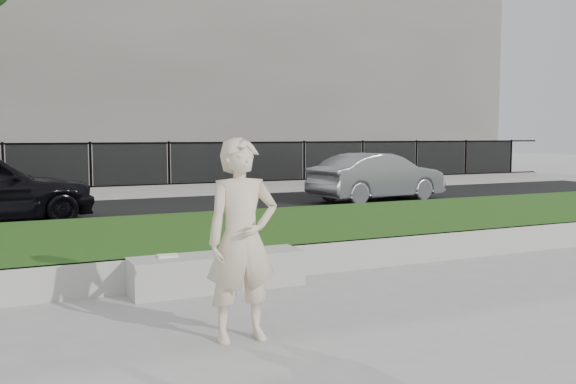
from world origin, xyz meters
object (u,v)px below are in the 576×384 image
man (242,240)px  car_silver (378,177)px  stone_bench (218,272)px  book (168,256)px

man → car_silver: 11.92m
stone_bench → man: man is taller
book → car_silver: 10.60m
man → book: size_ratio=7.99×
man → book: man is taller
book → car_silver: car_silver is taller
car_silver → stone_bench: bearing=127.0°
car_silver → book: bearing=124.5°
man → car_silver: size_ratio=0.46×
stone_bench → book: bearing=173.0°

